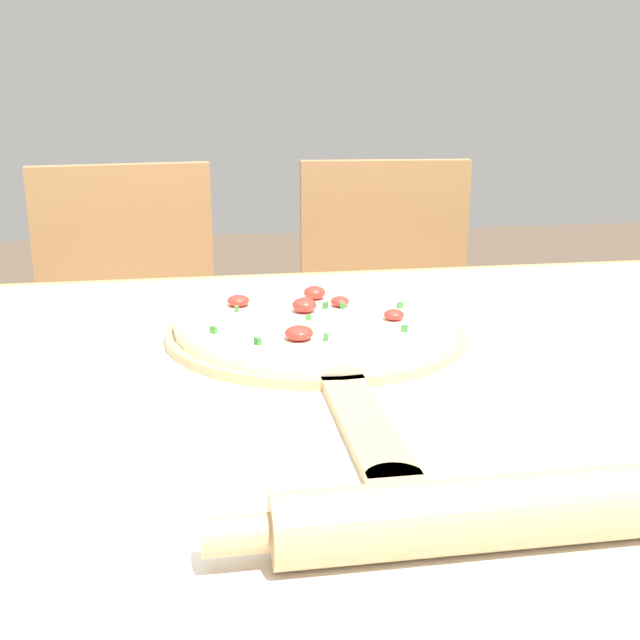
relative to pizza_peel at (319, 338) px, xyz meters
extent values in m
cube|color=#A87F51|center=(-0.01, -0.11, -0.03)|extent=(1.45, 0.99, 0.03)
cylinder|color=#A87F51|center=(0.66, 0.34, -0.41)|extent=(0.06, 0.06, 0.74)
cube|color=silver|center=(-0.01, -0.11, -0.01)|extent=(1.37, 0.91, 0.00)
cylinder|color=tan|center=(0.00, 0.03, 0.00)|extent=(0.37, 0.37, 0.01)
cube|color=tan|center=(0.00, -0.25, 0.00)|extent=(0.04, 0.24, 0.01)
cylinder|color=tan|center=(0.00, -0.37, 0.00)|extent=(0.05, 0.05, 0.01)
cylinder|color=beige|center=(0.00, 0.03, 0.01)|extent=(0.35, 0.35, 0.02)
torus|color=beige|center=(0.00, 0.03, 0.02)|extent=(0.35, 0.35, 0.02)
cylinder|color=white|center=(0.00, 0.03, 0.02)|extent=(0.31, 0.31, 0.00)
ellipsoid|color=red|center=(0.09, -0.02, 0.03)|extent=(0.02, 0.02, 0.01)
ellipsoid|color=red|center=(0.01, 0.09, 0.03)|extent=(0.03, 0.03, 0.02)
ellipsoid|color=red|center=(0.03, 0.05, 0.03)|extent=(0.02, 0.02, 0.01)
ellipsoid|color=red|center=(-0.09, 0.07, 0.03)|extent=(0.03, 0.03, 0.01)
ellipsoid|color=red|center=(-0.01, 0.03, 0.03)|extent=(0.03, 0.03, 0.02)
ellipsoid|color=red|center=(-0.04, -0.08, 0.03)|extent=(0.03, 0.03, 0.02)
cube|color=#387533|center=(0.01, 0.04, 0.03)|extent=(0.01, 0.01, 0.01)
cube|color=#387533|center=(-0.08, -0.09, 0.03)|extent=(0.01, 0.01, 0.01)
cube|color=#387533|center=(-0.13, -0.04, 0.03)|extent=(0.01, 0.01, 0.01)
cube|color=#387533|center=(0.11, 0.03, 0.03)|extent=(0.01, 0.01, 0.01)
cube|color=#387533|center=(0.09, -0.07, 0.03)|extent=(0.01, 0.01, 0.01)
cube|color=#387533|center=(-0.01, -0.01, 0.03)|extent=(0.01, 0.01, 0.01)
cube|color=#387533|center=(0.04, 0.04, 0.03)|extent=(0.01, 0.01, 0.01)
cube|color=#387533|center=(-0.01, -0.09, 0.03)|extent=(0.01, 0.01, 0.01)
cube|color=#387533|center=(-0.10, 0.04, 0.03)|extent=(0.01, 0.01, 0.01)
cube|color=#387533|center=(-0.08, 0.08, 0.03)|extent=(0.01, 0.01, 0.01)
cylinder|color=tan|center=(0.08, -0.46, 0.02)|extent=(0.36, 0.05, 0.05)
cylinder|color=tan|center=(-0.13, -0.46, 0.02)|extent=(0.05, 0.03, 0.03)
cube|color=#A37547|center=(-0.27, 0.66, -0.32)|extent=(0.44, 0.44, 0.02)
cube|color=#A37547|center=(-0.29, 0.84, -0.09)|extent=(0.38, 0.08, 0.44)
cylinder|color=#A37547|center=(-0.41, 0.49, -0.56)|extent=(0.04, 0.04, 0.45)
cylinder|color=#A37547|center=(-0.10, 0.52, -0.56)|extent=(0.04, 0.04, 0.45)
cylinder|color=#A37547|center=(-0.45, 0.81, -0.56)|extent=(0.04, 0.04, 0.45)
cylinder|color=#A37547|center=(-0.13, 0.84, -0.56)|extent=(0.04, 0.04, 0.45)
cube|color=#A37547|center=(0.27, 0.66, -0.32)|extent=(0.43, 0.43, 0.02)
cube|color=#A37547|center=(0.29, 0.84, -0.09)|extent=(0.38, 0.07, 0.44)
cylinder|color=#A37547|center=(0.10, 0.52, -0.56)|extent=(0.04, 0.04, 0.45)
cylinder|color=#A37547|center=(0.42, 0.49, -0.56)|extent=(0.04, 0.04, 0.45)
cylinder|color=#A37547|center=(0.12, 0.84, -0.56)|extent=(0.04, 0.04, 0.45)
cylinder|color=#A37547|center=(0.44, 0.81, -0.56)|extent=(0.04, 0.04, 0.45)
camera|label=1|loc=(-0.15, -0.91, 0.30)|focal=45.00mm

